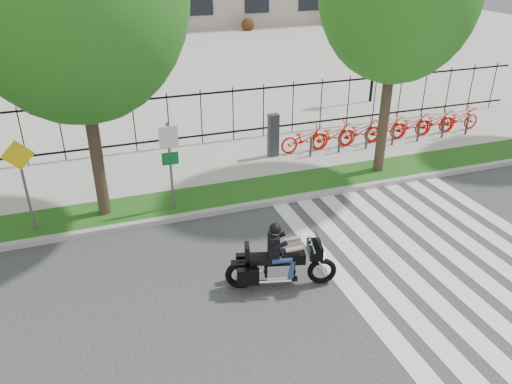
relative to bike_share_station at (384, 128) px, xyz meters
name	(u,v)px	position (x,y,z in m)	size (l,w,h in m)	color
ground	(254,306)	(-7.65, -7.20, -0.63)	(120.00, 120.00, 0.00)	#313134
curb	(205,213)	(-7.65, -3.10, -0.55)	(60.00, 0.20, 0.15)	#9D9A94
grass_verge	(198,200)	(-7.65, -2.25, -0.55)	(60.00, 1.50, 0.15)	#194912
sidewalk	(181,167)	(-7.65, 0.25, -0.55)	(60.00, 3.50, 0.15)	#ABA7A0
plaza	(123,61)	(-7.65, 17.80, -0.58)	(80.00, 34.00, 0.10)	#ABA7A0
crosswalk_stripes	(445,262)	(-2.82, -7.20, -0.62)	(5.70, 8.00, 0.01)	silver
iron_fence	(168,121)	(-7.65, 2.00, 0.52)	(30.00, 0.06, 2.00)	black
lamp_post_right	(377,33)	(2.35, 4.80, 2.58)	(1.06, 0.70, 4.25)	black
bike_share_station	(384,128)	(0.00, 0.00, 0.00)	(8.88, 0.85, 1.50)	#2D2D33
sign_pole_regulatory	(170,155)	(-8.42, -2.62, 1.11)	(0.50, 0.09, 2.50)	#59595B
sign_pole_warning	(22,174)	(-12.07, -2.62, 1.11)	(0.78, 0.09, 2.49)	#59595B
motorcycle_rider	(281,261)	(-6.85, -6.71, 0.01)	(2.42, 1.07, 1.91)	black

